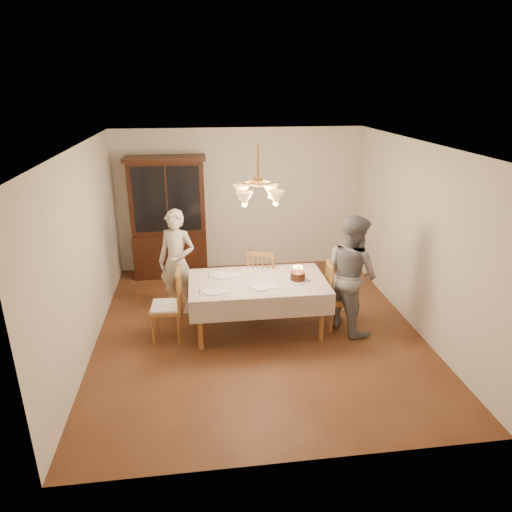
{
  "coord_description": "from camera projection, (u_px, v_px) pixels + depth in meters",
  "views": [
    {
      "loc": [
        -0.78,
        -5.74,
        3.32
      ],
      "look_at": [
        0.0,
        0.2,
        1.05
      ],
      "focal_mm": 32.0,
      "sensor_mm": 36.0,
      "label": 1
    }
  ],
  "objects": [
    {
      "name": "place_setting_far_left",
      "position": [
        222.0,
        275.0,
        6.48
      ],
      "size": [
        0.42,
        0.27,
        0.02
      ],
      "color": "white",
      "rests_on": "dining_table"
    },
    {
      "name": "place_setting_near_right",
      "position": [
        262.0,
        287.0,
        6.1
      ],
      "size": [
        0.39,
        0.24,
        0.02
      ],
      "color": "white",
      "rests_on": "dining_table"
    },
    {
      "name": "chair_left_end",
      "position": [
        167.0,
        308.0,
        6.22
      ],
      "size": [
        0.44,
        0.46,
        1.0
      ],
      "color": "brown",
      "rests_on": "ground"
    },
    {
      "name": "place_setting_near_left",
      "position": [
        214.0,
        291.0,
        5.98
      ],
      "size": [
        0.4,
        0.25,
        0.02
      ],
      "color": "white",
      "rests_on": "dining_table"
    },
    {
      "name": "china_hutch",
      "position": [
        169.0,
        220.0,
        8.15
      ],
      "size": [
        1.38,
        0.54,
        2.16
      ],
      "color": "black",
      "rests_on": "ground"
    },
    {
      "name": "chair_right_end",
      "position": [
        340.0,
        299.0,
        6.5
      ],
      "size": [
        0.46,
        0.47,
        1.0
      ],
      "color": "brown",
      "rests_on": "ground"
    },
    {
      "name": "elderly_woman",
      "position": [
        177.0,
        262.0,
        6.86
      ],
      "size": [
        0.69,
        0.59,
        1.61
      ],
      "primitive_type": "imported",
      "rotation": [
        0.0,
        0.0,
        -0.42
      ],
      "color": "beige",
      "rests_on": "ground"
    },
    {
      "name": "adult_in_grey",
      "position": [
        352.0,
        274.0,
        6.34
      ],
      "size": [
        0.9,
        1.0,
        1.68
      ],
      "primitive_type": "imported",
      "rotation": [
        0.0,
        0.0,
        1.97
      ],
      "color": "slate",
      "rests_on": "ground"
    },
    {
      "name": "birthday_cake",
      "position": [
        298.0,
        277.0,
        6.31
      ],
      "size": [
        0.3,
        0.3,
        0.21
      ],
      "color": "white",
      "rests_on": "dining_table"
    },
    {
      "name": "chair_far_side",
      "position": [
        262.0,
        282.0,
        7.04
      ],
      "size": [
        0.55,
        0.54,
        1.0
      ],
      "color": "brown",
      "rests_on": "ground"
    },
    {
      "name": "chandelier",
      "position": [
        258.0,
        194.0,
        5.89
      ],
      "size": [
        0.62,
        0.62,
        0.73
      ],
      "color": "#BF8C3F",
      "rests_on": "ground"
    },
    {
      "name": "dining_table",
      "position": [
        258.0,
        286.0,
        6.35
      ],
      "size": [
        1.9,
        1.1,
        0.76
      ],
      "color": "brown",
      "rests_on": "ground"
    },
    {
      "name": "room_shell",
      "position": [
        258.0,
        224.0,
        6.03
      ],
      "size": [
        5.0,
        5.0,
        5.0
      ],
      "color": "white",
      "rests_on": "ground"
    },
    {
      "name": "ground",
      "position": [
        258.0,
        329.0,
        6.59
      ],
      "size": [
        5.0,
        5.0,
        0.0
      ],
      "primitive_type": "plane",
      "color": "#532C17",
      "rests_on": "ground"
    }
  ]
}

